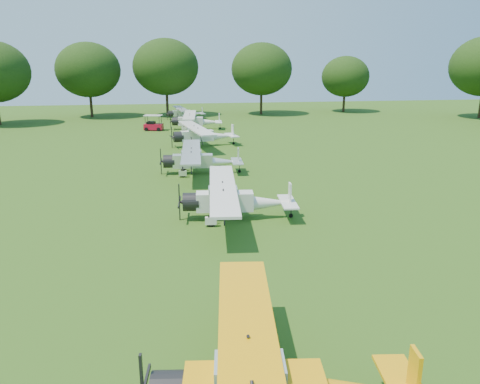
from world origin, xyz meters
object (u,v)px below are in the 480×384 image
object	(u,v)px
aircraft_3	(234,198)
aircraft_5	(202,134)
aircraft_4	(199,159)
aircraft_6	(194,120)
golf_cart	(153,125)
aircraft_7	(184,112)

from	to	relation	value
aircraft_3	aircraft_5	distance (m)	25.15
aircraft_4	aircraft_3	bearing A→B (deg)	-80.62
aircraft_6	golf_cart	size ratio (longest dim) A/B	4.22
aircraft_6	aircraft_4	bearing A→B (deg)	-88.11
aircraft_5	aircraft_3	bearing A→B (deg)	-99.44
golf_cart	aircraft_5	bearing A→B (deg)	-53.50
aircraft_7	golf_cart	xyz separation A→B (m)	(-4.80, -12.09, -0.43)
aircraft_6	golf_cart	xyz separation A→B (m)	(-5.64, -0.14, -0.62)
aircraft_6	aircraft_3	bearing A→B (deg)	-85.46
aircraft_7	aircraft_6	bearing A→B (deg)	-92.99
aircraft_3	aircraft_6	xyz separation A→B (m)	(0.19, 38.48, 0.02)
aircraft_3	aircraft_6	size ratio (longest dim) A/B	0.99
golf_cart	aircraft_7	bearing A→B (deg)	81.83
aircraft_6	golf_cart	bearing A→B (deg)	-173.75
aircraft_3	aircraft_5	bearing A→B (deg)	95.24
aircraft_6	aircraft_7	size ratio (longest dim) A/B	1.16
aircraft_6	aircraft_7	xyz separation A→B (m)	(-0.84, 11.95, -0.19)
aircraft_5	golf_cart	xyz separation A→B (m)	(-5.61, 13.19, -0.67)
aircraft_7	aircraft_3	bearing A→B (deg)	-96.27
aircraft_3	aircraft_7	size ratio (longest dim) A/B	1.15
aircraft_5	aircraft_7	world-z (taller)	aircraft_5
aircraft_3	aircraft_4	distance (m)	12.14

